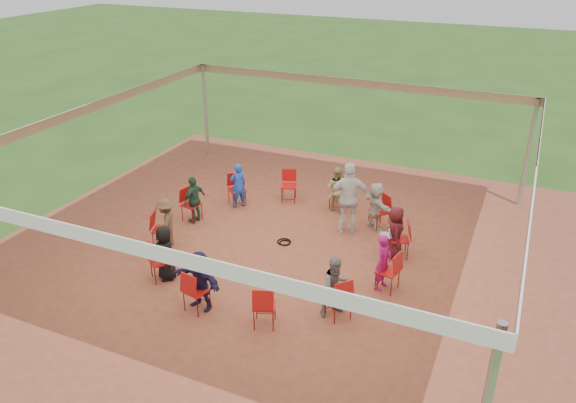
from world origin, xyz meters
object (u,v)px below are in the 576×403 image
at_px(chair_1, 379,212).
at_px(person_seated_7, 200,280).
at_px(chair_3, 289,186).
at_px(chair_10, 339,297).
at_px(person_seated_6, 165,253).
at_px(standing_person, 349,198).
at_px(person_seated_9, 383,262).
at_px(chair_8, 196,291).
at_px(person_seated_1, 376,206).
at_px(chair_5, 191,205).
at_px(person_seated_8, 336,286).
at_px(person_seated_2, 337,189).
at_px(person_seated_5, 166,223).
at_px(chair_9, 264,305).
at_px(chair_4, 237,190).
at_px(cable_coil, 284,242).
at_px(laptop, 388,233).
at_px(person_seated_3, 238,185).
at_px(person_seated_0, 395,232).
at_px(chair_11, 388,271).
at_px(chair_6, 162,230).
at_px(chair_0, 400,239).
at_px(chair_7, 160,261).
at_px(person_seated_4, 194,199).
at_px(chair_2, 339,193).

height_order(chair_1, person_seated_7, person_seated_7).
relative_size(chair_3, chair_10, 1.00).
xyz_separation_m(person_seated_6, person_seated_7, (1.25, -0.60, 0.00)).
bearing_deg(standing_person, person_seated_9, 100.23).
relative_size(chair_8, person_seated_1, 0.72).
height_order(chair_5, person_seated_8, person_seated_8).
relative_size(person_seated_2, person_seated_5, 1.00).
distance_m(chair_9, standing_person, 4.22).
height_order(person_seated_5, person_seated_8, same).
bearing_deg(person_seated_9, person_seated_6, 120.00).
xyz_separation_m(chair_4, person_seated_8, (4.14, -3.56, 0.18)).
distance_m(chair_8, chair_9, 1.44).
bearing_deg(person_seated_1, person_seated_6, 90.00).
bearing_deg(cable_coil, person_seated_6, -125.04).
xyz_separation_m(person_seated_9, laptop, (-0.26, 1.32, -0.04)).
bearing_deg(person_seated_3, person_seated_0, 120.00).
bearing_deg(chair_11, chair_4, 75.00).
height_order(chair_1, chair_8, same).
xyz_separation_m(chair_6, cable_coil, (2.59, 1.32, -0.43)).
bearing_deg(person_seated_3, person_seated_8, 90.00).
height_order(chair_0, laptop, chair_0).
bearing_deg(person_seated_3, chair_6, 27.82).
bearing_deg(person_seated_7, chair_5, 136.26).
distance_m(chair_3, person_seated_5, 3.87).
bearing_deg(person_seated_6, chair_7, -90.00).
xyz_separation_m(chair_6, person_seated_6, (0.89, -1.10, 0.18)).
relative_size(person_seated_2, person_seated_4, 1.00).
distance_m(chair_0, person_seated_9, 1.43).
bearing_deg(chair_0, chair_9, 135.00).
height_order(chair_1, chair_5, same).
height_order(person_seated_5, standing_person, standing_person).
relative_size(chair_11, person_seated_6, 0.72).
xyz_separation_m(chair_1, chair_6, (-4.45, -3.04, 0.00)).
distance_m(person_seated_3, person_seated_8, 5.34).
height_order(chair_2, person_seated_8, person_seated_8).
xyz_separation_m(person_seated_4, person_seated_8, (4.65, -2.24, 0.00)).
relative_size(chair_6, person_seated_7, 0.72).
xyz_separation_m(chair_0, chair_8, (-3.15, -3.66, 0.00)).
bearing_deg(person_seated_6, person_seated_0, 75.00).
xyz_separation_m(chair_3, laptop, (3.29, -1.80, 0.15)).
relative_size(person_seated_1, person_seated_7, 1.00).
bearing_deg(chair_4, person_seated_4, 19.69).
bearing_deg(person_seated_5, laptop, 90.00).
relative_size(chair_5, cable_coil, 2.01).
bearing_deg(cable_coil, chair_6, -152.98).
relative_size(chair_2, person_seated_2, 0.72).
height_order(person_seated_1, person_seated_2, same).
height_order(person_seated_6, laptop, person_seated_6).
relative_size(chair_3, person_seated_5, 0.72).
bearing_deg(chair_0, chair_8, 120.00).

